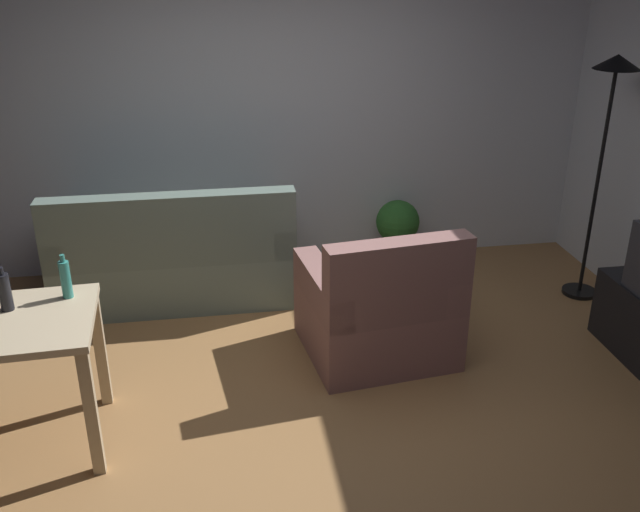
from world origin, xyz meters
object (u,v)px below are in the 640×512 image
object	(u,v)px
couch	(176,260)
potted_plant	(397,228)
armchair	(380,311)
bottle_tall	(66,279)
bottle_dark	(5,292)
torchiere_lamp	(609,113)

from	to	relation	value
couch	potted_plant	xyz separation A→B (m)	(1.81, 0.31, 0.02)
potted_plant	armchair	distance (m)	1.45
couch	bottle_tall	distance (m)	1.62
bottle_dark	potted_plant	bearing A→B (deg)	35.62
potted_plant	bottle_tall	bearing A→B (deg)	-142.69
potted_plant	bottle_tall	world-z (taller)	bottle_tall
couch	torchiere_lamp	xyz separation A→B (m)	(3.08, -0.44, 1.11)
potted_plant	armchair	world-z (taller)	armchair
potted_plant	armchair	xyz separation A→B (m)	(-0.48, -1.37, -0.01)
armchair	bottle_dark	xyz separation A→B (m)	(-2.10, -0.48, 0.54)
couch	potted_plant	world-z (taller)	couch
potted_plant	bottle_tall	xyz separation A→B (m)	(-2.29, -1.75, 0.54)
couch	armchair	bearing A→B (deg)	141.55
armchair	potted_plant	bearing A→B (deg)	-116.61
potted_plant	bottle_tall	distance (m)	2.93
potted_plant	bottle_dark	bearing A→B (deg)	-144.38
bottle_dark	armchair	bearing A→B (deg)	12.90
couch	potted_plant	size ratio (longest dim) A/B	3.09
couch	torchiere_lamp	distance (m)	3.30
armchair	bottle_tall	world-z (taller)	bottle_tall
armchair	bottle_tall	bearing A→B (deg)	4.67
bottle_tall	armchair	bearing A→B (deg)	11.89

